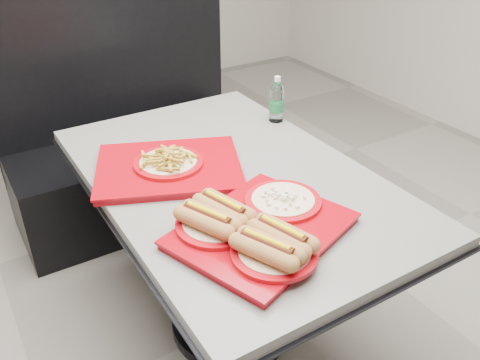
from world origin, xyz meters
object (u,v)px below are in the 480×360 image
diner_table (232,213)px  booth_bench (130,144)px  tray_far (169,164)px  tray_near (257,226)px  water_bottle (277,102)px

diner_table → booth_bench: 1.11m
diner_table → tray_far: (-0.18, 0.14, 0.19)m
tray_near → water_bottle: 0.85m
diner_table → booth_bench: bearing=90.0°
tray_near → tray_far: size_ratio=0.96×
booth_bench → tray_near: booth_bench is taller
tray_near → tray_far: bearing=96.3°
water_bottle → diner_table: bearing=-143.4°
tray_far → water_bottle: size_ratio=3.12×
booth_bench → water_bottle: (0.41, -0.79, 0.44)m
diner_table → tray_near: (-0.12, -0.35, 0.21)m
water_bottle → booth_bench: bearing=117.4°
water_bottle → tray_far: bearing=-164.3°
tray_far → water_bottle: (0.59, 0.17, 0.06)m
booth_bench → water_bottle: booth_bench is taller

